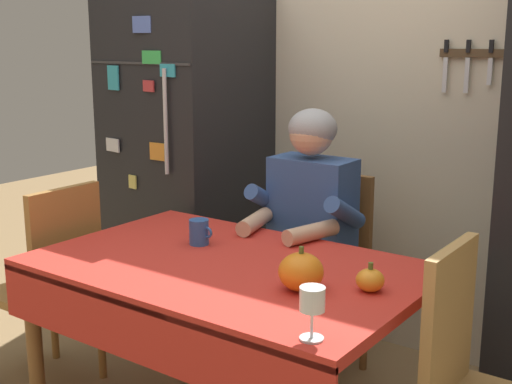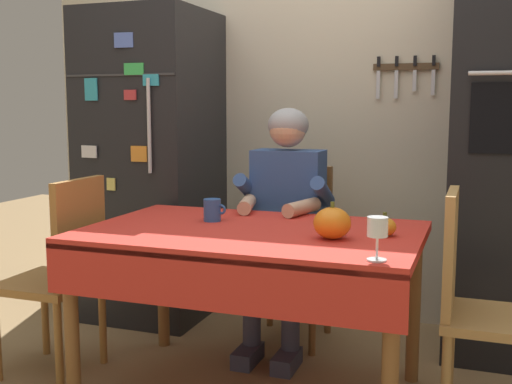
% 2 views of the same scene
% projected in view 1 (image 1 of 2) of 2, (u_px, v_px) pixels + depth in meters
% --- Properties ---
extents(back_wall_assembly, '(3.70, 0.13, 2.60)m').
position_uv_depth(back_wall_assembly, '(394.00, 88.00, 3.30)').
color(back_wall_assembly, beige).
rests_on(back_wall_assembly, ground).
extents(refrigerator, '(0.68, 0.71, 1.80)m').
position_uv_depth(refrigerator, '(188.00, 159.00, 3.65)').
color(refrigerator, black).
rests_on(refrigerator, ground).
extents(dining_table, '(1.40, 0.90, 0.74)m').
position_uv_depth(dining_table, '(224.00, 286.00, 2.46)').
color(dining_table, brown).
rests_on(dining_table, ground).
extents(chair_behind_person, '(0.40, 0.40, 0.93)m').
position_uv_depth(chair_behind_person, '(325.00, 265.00, 3.14)').
color(chair_behind_person, brown).
rests_on(chair_behind_person, ground).
extents(seated_person, '(0.47, 0.55, 1.25)m').
position_uv_depth(seated_person, '(304.00, 227.00, 2.94)').
color(seated_person, '#38384C').
rests_on(seated_person, ground).
extents(chair_left_side, '(0.40, 0.40, 0.93)m').
position_uv_depth(chair_left_side, '(54.00, 279.00, 2.96)').
color(chair_left_side, '#9E6B33').
rests_on(chair_left_side, ground).
extents(chair_right_side, '(0.40, 0.40, 0.93)m').
position_uv_depth(chair_right_side, '(477.00, 384.00, 2.05)').
color(chair_right_side, tan).
rests_on(chair_right_side, ground).
extents(coffee_mug, '(0.11, 0.08, 0.10)m').
position_uv_depth(coffee_mug, '(199.00, 232.00, 2.67)').
color(coffee_mug, '#2D569E').
rests_on(coffee_mug, dining_table).
extents(wine_glass, '(0.07, 0.07, 0.15)m').
position_uv_depth(wine_glass, '(312.00, 302.00, 1.81)').
color(wine_glass, white).
rests_on(wine_glass, dining_table).
extents(pumpkin_large, '(0.09, 0.09, 0.10)m').
position_uv_depth(pumpkin_large, '(370.00, 280.00, 2.18)').
color(pumpkin_large, orange).
rests_on(pumpkin_large, dining_table).
extents(pumpkin_medium, '(0.15, 0.15, 0.15)m').
position_uv_depth(pumpkin_medium, '(301.00, 272.00, 2.18)').
color(pumpkin_medium, orange).
rests_on(pumpkin_medium, dining_table).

